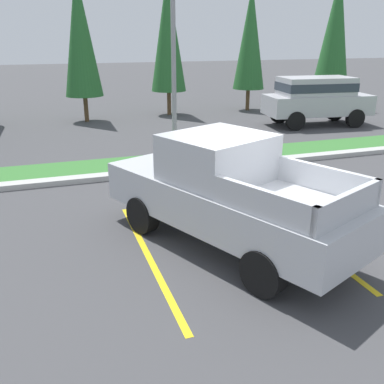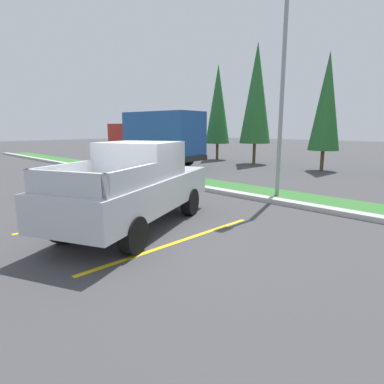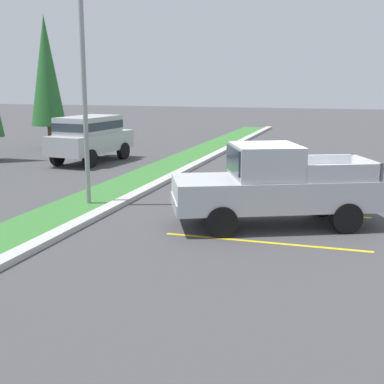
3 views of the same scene
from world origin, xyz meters
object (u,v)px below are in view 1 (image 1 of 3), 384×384
(suv_distant, at_px, (317,97))
(cypress_tree_far_right, at_px, (336,28))
(street_light, at_px, (175,19))
(cypress_tree_right_inner, at_px, (168,33))
(cypress_tree_rightmost, at_px, (250,37))
(pickup_truck_main, at_px, (226,193))
(cypress_tree_center, at_px, (80,34))

(suv_distant, height_order, cypress_tree_far_right, cypress_tree_far_right)
(street_light, height_order, cypress_tree_right_inner, street_light)
(street_light, distance_m, cypress_tree_rightmost, 11.15)
(pickup_truck_main, relative_size, cypress_tree_far_right, 0.78)
(cypress_tree_center, bearing_deg, cypress_tree_rightmost, 4.05)
(suv_distant, distance_m, street_light, 9.22)
(pickup_truck_main, relative_size, suv_distant, 1.16)
(street_light, xyz_separation_m, cypress_tree_far_right, (11.54, 8.68, -0.04))
(cypress_tree_center, distance_m, cypress_tree_right_inner, 4.20)
(cypress_tree_right_inner, relative_size, cypress_tree_rightmost, 1.05)
(pickup_truck_main, bearing_deg, cypress_tree_rightmost, 63.14)
(pickup_truck_main, distance_m, cypress_tree_center, 14.17)
(cypress_tree_right_inner, bearing_deg, pickup_truck_main, -101.54)
(cypress_tree_rightmost, xyz_separation_m, cypress_tree_far_right, (4.88, -0.26, 0.49))
(street_light, height_order, cypress_tree_rightmost, street_light)
(street_light, distance_m, cypress_tree_right_inner, 9.19)
(street_light, xyz_separation_m, cypress_tree_rightmost, (6.66, 8.93, -0.53))
(suv_distant, height_order, street_light, street_light)
(street_light, relative_size, cypress_tree_far_right, 1.03)
(pickup_truck_main, xyz_separation_m, street_light, (0.66, 5.51, 3.18))
(cypress_tree_right_inner, relative_size, cypress_tree_far_right, 0.93)
(pickup_truck_main, height_order, suv_distant, same)
(suv_distant, relative_size, cypress_tree_rightmost, 0.76)
(pickup_truck_main, distance_m, street_light, 6.40)
(pickup_truck_main, xyz_separation_m, suv_distant, (8.34, 9.65, 0.20))
(suv_distant, distance_m, cypress_tree_right_inner, 7.67)
(pickup_truck_main, relative_size, cypress_tree_rightmost, 0.88)
(cypress_tree_center, relative_size, cypress_tree_far_right, 0.92)
(street_light, bearing_deg, pickup_truck_main, -96.83)
(cypress_tree_rightmost, bearing_deg, cypress_tree_far_right, -3.02)
(street_light, bearing_deg, suv_distant, 28.33)
(cypress_tree_center, height_order, cypress_tree_right_inner, cypress_tree_right_inner)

